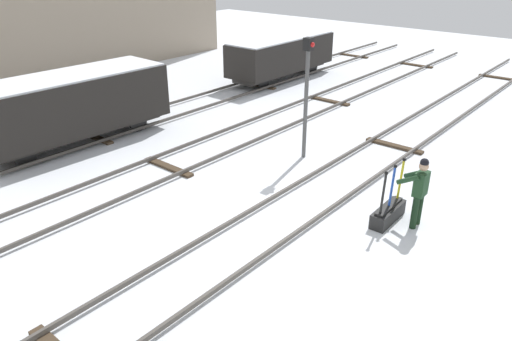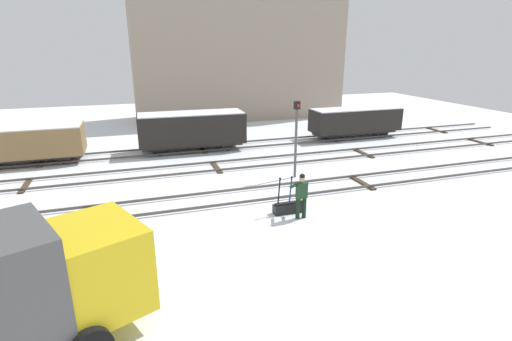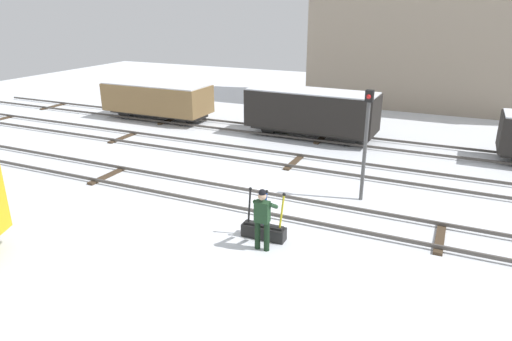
{
  "view_description": "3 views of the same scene",
  "coord_description": "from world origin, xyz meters",
  "px_view_note": "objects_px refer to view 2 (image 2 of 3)",
  "views": [
    {
      "loc": [
        -8.27,
        -5.99,
        5.99
      ],
      "look_at": [
        -0.1,
        0.9,
        1.0
      ],
      "focal_mm": 33.91,
      "sensor_mm": 36.0,
      "label": 1
    },
    {
      "loc": [
        -4.02,
        -14.39,
        6.07
      ],
      "look_at": [
        0.74,
        0.08,
        1.12
      ],
      "focal_mm": 27.11,
      "sensor_mm": 36.0,
      "label": 2
    },
    {
      "loc": [
        5.85,
        -12.25,
        6.1
      ],
      "look_at": [
        -0.1,
        0.8,
        0.85
      ],
      "focal_mm": 31.86,
      "sensor_mm": 36.0,
      "label": 3
    }
  ],
  "objects_px": {
    "signal_post": "(296,131)",
    "freight_car_far_end": "(192,129)",
    "switch_lever_frame": "(289,206)",
    "rail_worker": "(301,193)",
    "freight_car_back_track": "(22,142)",
    "freight_car_mid_siding": "(355,120)"
  },
  "relations": [
    {
      "from": "signal_post",
      "to": "freight_car_far_end",
      "type": "relative_size",
      "value": 0.58
    },
    {
      "from": "switch_lever_frame",
      "to": "rail_worker",
      "type": "xyz_separation_m",
      "value": [
        0.21,
        -0.57,
        0.72
      ]
    },
    {
      "from": "switch_lever_frame",
      "to": "freight_car_back_track",
      "type": "height_order",
      "value": "freight_car_back_track"
    },
    {
      "from": "freight_car_back_track",
      "to": "freight_car_mid_siding",
      "type": "xyz_separation_m",
      "value": [
        20.1,
        0.0,
        -0.01
      ]
    },
    {
      "from": "freight_car_mid_siding",
      "to": "switch_lever_frame",
      "type": "bearing_deg",
      "value": -132.02
    },
    {
      "from": "freight_car_mid_siding",
      "to": "rail_worker",
      "type": "bearing_deg",
      "value": -129.82
    },
    {
      "from": "rail_worker",
      "to": "freight_car_back_track",
      "type": "bearing_deg",
      "value": 134.78
    },
    {
      "from": "switch_lever_frame",
      "to": "freight_car_back_track",
      "type": "distance_m",
      "value": 14.99
    },
    {
      "from": "freight_car_back_track",
      "to": "freight_car_far_end",
      "type": "height_order",
      "value": "freight_car_far_end"
    },
    {
      "from": "switch_lever_frame",
      "to": "rail_worker",
      "type": "relative_size",
      "value": 0.84
    },
    {
      "from": "switch_lever_frame",
      "to": "signal_post",
      "type": "height_order",
      "value": "signal_post"
    },
    {
      "from": "rail_worker",
      "to": "freight_car_far_end",
      "type": "height_order",
      "value": "freight_car_far_end"
    },
    {
      "from": "signal_post",
      "to": "freight_car_back_track",
      "type": "bearing_deg",
      "value": 153.26
    },
    {
      "from": "signal_post",
      "to": "freight_car_mid_siding",
      "type": "relative_size",
      "value": 0.59
    },
    {
      "from": "freight_car_far_end",
      "to": "freight_car_mid_siding",
      "type": "distance_m",
      "value": 11.15
    },
    {
      "from": "signal_post",
      "to": "switch_lever_frame",
      "type": "bearing_deg",
      "value": -116.6
    },
    {
      "from": "freight_car_back_track",
      "to": "signal_post",
      "type": "bearing_deg",
      "value": -26.67
    },
    {
      "from": "switch_lever_frame",
      "to": "freight_car_mid_siding",
      "type": "xyz_separation_m",
      "value": [
        9.16,
        10.21,
        0.94
      ]
    },
    {
      "from": "switch_lever_frame",
      "to": "freight_car_far_end",
      "type": "height_order",
      "value": "freight_car_far_end"
    },
    {
      "from": "freight_car_far_end",
      "to": "freight_car_mid_siding",
      "type": "xyz_separation_m",
      "value": [
        11.15,
        -0.0,
        -0.14
      ]
    },
    {
      "from": "signal_post",
      "to": "freight_car_far_end",
      "type": "distance_m",
      "value": 7.58
    },
    {
      "from": "switch_lever_frame",
      "to": "signal_post",
      "type": "distance_m",
      "value": 4.65
    }
  ]
}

